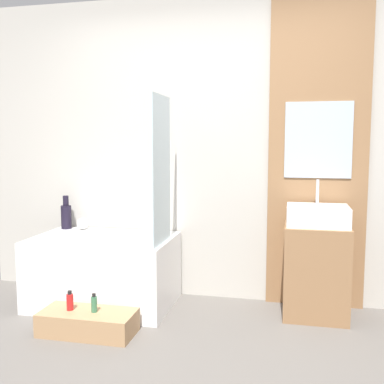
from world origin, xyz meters
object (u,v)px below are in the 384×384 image
Objects in this scene: wooden_step_bench at (88,323)px; vase_tall_dark at (66,215)px; sink at (317,215)px; vase_round_light at (83,224)px; bottle_soap_primary at (70,301)px; bathtub at (104,271)px; bottle_soap_secondary at (94,304)px.

vase_tall_dark is at bearing 125.37° from wooden_step_bench.
vase_tall_dark is (-0.60, 0.85, 0.62)m from wooden_step_bench.
sink reaches higher than vase_round_light.
wooden_step_bench is at bearing 0.00° from bottle_soap_primary.
sink reaches higher than wooden_step_bench.
vase_round_light is 0.98m from bottle_soap_primary.
sink reaches higher than vase_tall_dark.
bathtub is at bearing 102.20° from wooden_step_bench.
vase_tall_dark is 2.14× the size of bottle_soap_primary.
bathtub is 0.69m from vase_tall_dark.
bathtub is 1.80m from sink.
bottle_soap_primary is (0.47, -0.85, -0.47)m from vase_tall_dark.
sink is (1.72, 0.13, 0.51)m from bathtub.
wooden_step_bench is 1.89m from sink.
wooden_step_bench is 1.46× the size of sink.
vase_round_light is 0.77× the size of bottle_soap_secondary.
vase_round_light is (-0.32, 0.27, 0.34)m from bathtub.
vase_tall_dark reaches higher than vase_round_light.
sink is at bearing -3.74° from vase_tall_dark.
bottle_soap_secondary is (-1.55, -0.71, -0.58)m from sink.
bathtub is at bearing 88.86° from bottle_soap_primary.
sink is 2.05m from vase_round_light.
vase_tall_dark is at bearing 177.97° from vase_round_light.
bathtub is 1.70× the size of wooden_step_bench.
bottle_soap_primary is at bearing -157.86° from sink.
vase_tall_dark is 0.18m from vase_round_light.
bottle_soap_primary is (-0.14, 0.00, 0.15)m from wooden_step_bench.
vase_tall_dark is 2.23× the size of bottle_soap_secondary.
vase_round_light reaches higher than bottle_soap_primary.
wooden_step_bench is 0.20m from bottle_soap_primary.
bathtub reaches higher than wooden_step_bench.
vase_round_light reaches higher than bottle_soap_secondary.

